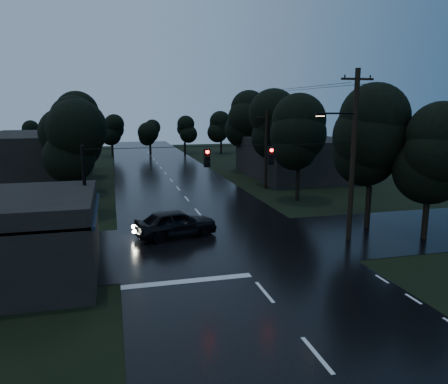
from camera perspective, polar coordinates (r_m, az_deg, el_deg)
name	(u,v)px	position (r m, az deg, el deg)	size (l,w,h in m)	color
ground	(317,355)	(15.30, 12.03, -20.15)	(160.00, 160.00, 0.00)	black
main_road	(178,189)	(42.79, -6.01, 0.43)	(12.00, 120.00, 0.02)	black
cross_street	(224,244)	(25.63, 0.01, -6.80)	(60.00, 9.00, 0.02)	black
building_far_right	(295,158)	(50.16, 9.30, 4.46)	(10.00, 14.00, 4.40)	black
building_far_left	(38,156)	(52.50, -23.09, 4.34)	(10.00, 16.00, 5.00)	black
utility_pole_main	(352,152)	(26.47, 16.37, 4.98)	(3.50, 0.30, 10.00)	black
utility_pole_far	(266,149)	(42.34, 5.53, 5.63)	(2.00, 0.30, 7.50)	black
anchor_pole_left	(86,205)	(23.18, -17.61, -1.57)	(0.18, 0.18, 6.00)	black
span_signals	(239,156)	(23.71, 1.93, 4.72)	(15.00, 0.37, 1.12)	black
tree_corner_near	(372,137)	(29.46, 18.83, 6.85)	(4.48, 4.48, 9.44)	black
tree_corner_far	(431,152)	(28.30, 25.45, 4.69)	(3.92, 3.92, 8.26)	black
tree_left_a	(70,143)	(33.85, -19.44, 6.01)	(3.92, 3.92, 8.26)	black
tree_left_b	(71,132)	(41.83, -19.40, 7.38)	(4.20, 4.20, 8.85)	black
tree_left_c	(72,124)	(51.82, -19.19, 8.41)	(4.48, 4.48, 9.44)	black
tree_right_a	(299,134)	(36.92, 9.80, 7.43)	(4.20, 4.20, 8.85)	black
tree_right_b	(272,126)	(44.51, 6.28, 8.61)	(4.48, 4.48, 9.44)	black
tree_right_c	(248,119)	(54.15, 3.12, 9.49)	(4.76, 4.76, 10.03)	black
car	(176,223)	(27.00, -6.30, -4.04)	(2.03, 5.04, 1.72)	black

